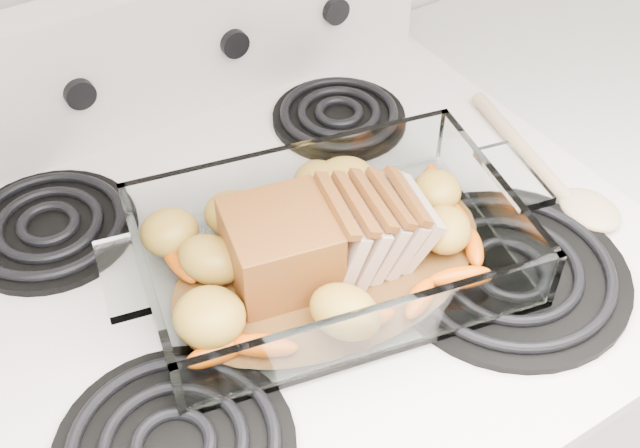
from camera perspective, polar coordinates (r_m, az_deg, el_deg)
counter_right at (r=1.53m, az=19.52°, el=-4.46°), size 0.58×0.68×0.93m
baking_dish at (r=0.82m, az=0.75°, el=-2.26°), size 0.38×0.25×0.07m
pork_roast at (r=0.79m, az=-0.46°, el=-1.45°), size 0.21×0.10×0.08m
roast_vegetables at (r=0.83m, az=-0.94°, el=-0.28°), size 0.38×0.21×0.05m
wooden_spoon at (r=0.97m, az=16.58°, el=2.96°), size 0.07×0.27×0.02m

